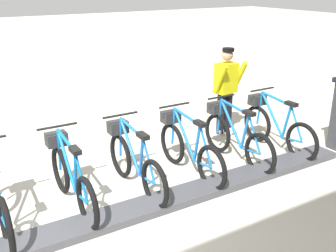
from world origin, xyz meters
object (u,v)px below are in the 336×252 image
at_px(bike_docked_3, 134,161).
at_px(bike_docked_4, 70,176).
at_px(bike_docked_0, 276,126).
at_px(bike_docked_1, 235,136).
at_px(bike_docked_2, 188,148).
at_px(worker_near_rack, 226,88).

height_order(bike_docked_3, bike_docked_4, same).
bearing_deg(bike_docked_0, bike_docked_4, 90.00).
height_order(bike_docked_1, bike_docked_4, same).
distance_m(bike_docked_2, worker_near_rack, 1.95).
height_order(bike_docked_1, worker_near_rack, worker_near_rack).
height_order(bike_docked_3, worker_near_rack, worker_near_rack).
bearing_deg(worker_near_rack, bike_docked_2, 124.27).
height_order(bike_docked_0, bike_docked_4, same).
distance_m(bike_docked_1, bike_docked_3, 1.84).
bearing_deg(worker_near_rack, bike_docked_1, 148.80).
xyz_separation_m(bike_docked_3, bike_docked_4, (0.00, 0.92, 0.00)).
distance_m(bike_docked_3, bike_docked_4, 0.92).
bearing_deg(bike_docked_4, bike_docked_2, -90.00).
xyz_separation_m(bike_docked_1, bike_docked_2, (0.00, 0.92, 0.00)).
bearing_deg(bike_docked_0, bike_docked_2, 90.00).
relative_size(bike_docked_4, worker_near_rack, 1.04).
height_order(bike_docked_0, bike_docked_1, same).
bearing_deg(bike_docked_3, bike_docked_2, -90.00).
bearing_deg(bike_docked_4, bike_docked_0, -90.00).
distance_m(bike_docked_1, worker_near_rack, 1.34).
distance_m(bike_docked_2, bike_docked_4, 1.84).
xyz_separation_m(bike_docked_3, worker_near_rack, (1.07, -2.49, 0.48)).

